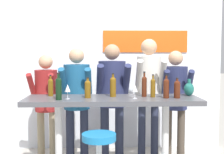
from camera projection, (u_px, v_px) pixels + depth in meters
name	position (u px, v px, depth m)	size (l,w,h in m)	color
back_wall	(110.00, 70.00, 5.26)	(3.77, 0.12, 2.64)	silver
tasting_table	(112.00, 110.00, 3.91)	(2.17, 0.67, 1.05)	#4C4C51
person_far_left	(46.00, 96.00, 4.54)	(0.43, 0.53, 1.58)	gray
person_left	(77.00, 93.00, 4.47)	(0.45, 0.54, 1.68)	#23283D
person_center_left	(112.00, 90.00, 4.53)	(0.49, 0.58, 1.73)	#23283D
person_center	(149.00, 85.00, 4.56)	(0.42, 0.55, 1.81)	#23283D
person_center_right	(175.00, 93.00, 4.56)	(0.44, 0.54, 1.64)	#473D33
wine_bottle_0	(59.00, 87.00, 3.70)	(0.07, 0.07, 0.32)	black
wine_bottle_1	(153.00, 87.00, 3.92)	(0.06, 0.06, 0.29)	brown
wine_bottle_2	(113.00, 86.00, 3.96)	(0.08, 0.08, 0.30)	brown
wine_bottle_3	(51.00, 86.00, 4.02)	(0.07, 0.07, 0.27)	brown
wine_bottle_4	(166.00, 87.00, 3.83)	(0.07, 0.07, 0.29)	#4C1E0F
wine_bottle_5	(177.00, 88.00, 3.84)	(0.08, 0.08, 0.25)	#4C1E0F
wine_bottle_6	(88.00, 88.00, 3.85)	(0.08, 0.08, 0.26)	brown
wine_bottle_7	(144.00, 85.00, 3.97)	(0.06, 0.06, 0.32)	#4C1E0F
wine_glass_0	(135.00, 88.00, 3.79)	(0.07, 0.07, 0.18)	silver
wine_glass_1	(68.00, 89.00, 3.78)	(0.07, 0.07, 0.18)	silver
decorative_vase	(189.00, 89.00, 4.06)	(0.13, 0.13, 0.22)	#1E665B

